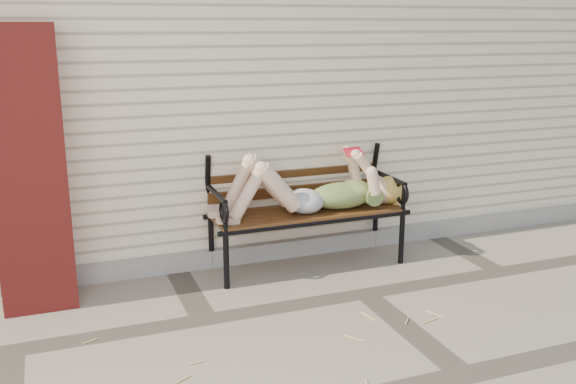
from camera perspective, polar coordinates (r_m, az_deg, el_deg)
name	(u,v)px	position (r m, az deg, el deg)	size (l,w,h in m)	color
ground	(365,294)	(4.97, 6.90, -8.96)	(80.00, 80.00, 0.00)	gray
house_wall	(246,69)	(7.35, -3.75, 10.90)	(8.00, 4.00, 3.00)	#F5E0C0
foundation_strip	(315,245)	(5.76, 2.46, -4.69)	(8.00, 0.10, 0.15)	#A19B91
brick_pillar	(29,169)	(4.87, -22.06, 1.94)	(0.50, 0.50, 2.00)	maroon
garden_bench	(303,190)	(5.39, 1.33, 0.19)	(1.75, 0.70, 1.13)	black
reading_woman	(311,189)	(5.26, 2.04, 0.25)	(1.65, 0.37, 0.52)	#093144
straw_scatter	(296,350)	(4.14, 0.68, -13.85)	(2.90, 1.55, 0.01)	#D8BE69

